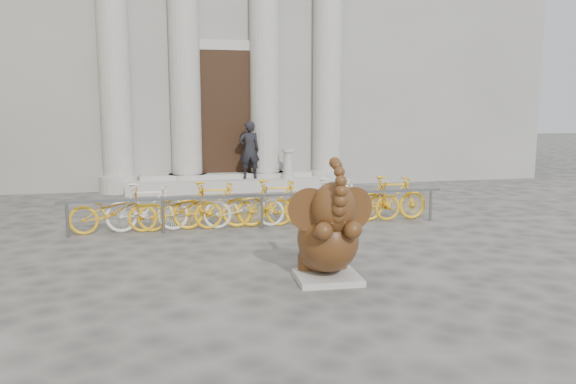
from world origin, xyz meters
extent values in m
plane|color=#474442|center=(0.00, 0.00, 0.00)|extent=(80.00, 80.00, 0.00)
cube|color=gray|center=(0.00, 15.00, 6.00)|extent=(22.00, 10.00, 12.00)
cube|color=black|center=(0.00, 9.92, 2.30)|extent=(2.40, 0.16, 4.00)
cylinder|color=#A8A59E|center=(-3.20, 9.80, 4.00)|extent=(0.90, 0.90, 8.00)
cylinder|color=#A8A59E|center=(-1.20, 9.80, 4.00)|extent=(0.90, 0.90, 8.00)
cylinder|color=#A8A59E|center=(1.20, 9.80, 4.00)|extent=(0.90, 0.90, 8.00)
cylinder|color=#A8A59E|center=(3.20, 9.80, 4.00)|extent=(0.90, 0.90, 8.00)
cube|color=#A8A59E|center=(0.00, 9.40, 0.18)|extent=(6.00, 1.20, 0.36)
cube|color=#A8A59E|center=(0.34, 0.19, 0.05)|extent=(0.95, 0.87, 0.09)
ellipsoid|color=black|center=(0.35, 0.39, 0.36)|extent=(0.80, 0.77, 0.58)
ellipsoid|color=black|center=(0.34, 0.21, 0.62)|extent=(0.93, 1.14, 0.95)
cylinder|color=black|center=(0.11, 0.52, 0.21)|extent=(0.29, 0.29, 0.24)
cylinder|color=black|center=(0.60, 0.49, 0.21)|extent=(0.29, 0.29, 0.24)
cylinder|color=black|center=(0.12, -0.15, 0.80)|extent=(0.25, 0.55, 0.36)
cylinder|color=black|center=(0.52, -0.17, 0.80)|extent=(0.25, 0.55, 0.36)
ellipsoid|color=black|center=(0.32, -0.12, 1.13)|extent=(0.65, 0.61, 0.73)
cylinder|color=black|center=(0.02, 0.00, 1.09)|extent=(0.59, 0.26, 0.62)
cylinder|color=black|center=(0.64, -0.03, 1.09)|extent=(0.61, 0.21, 0.62)
cone|color=beige|center=(0.20, -0.30, 0.98)|extent=(0.11, 0.22, 0.10)
cone|color=beige|center=(0.42, -0.31, 0.98)|extent=(0.12, 0.22, 0.10)
cube|color=slate|center=(0.03, 3.86, 0.70)|extent=(8.00, 0.06, 0.06)
cylinder|color=slate|center=(-3.77, 3.86, 0.35)|extent=(0.06, 0.06, 0.70)
cylinder|color=slate|center=(-1.97, 3.86, 0.35)|extent=(0.06, 0.06, 0.70)
cylinder|color=slate|center=(0.03, 3.86, 0.35)|extent=(0.06, 0.06, 0.70)
cylinder|color=slate|center=(2.03, 3.86, 0.35)|extent=(0.06, 0.06, 0.70)
cylinder|color=slate|center=(3.83, 3.86, 0.35)|extent=(0.06, 0.06, 0.70)
imported|color=#F2AF15|center=(-2.94, 4.11, 0.50)|extent=(1.70, 0.50, 1.00)
imported|color=silver|center=(-2.28, 4.11, 0.50)|extent=(1.66, 0.47, 1.00)
imported|color=#F2AF15|center=(-1.62, 4.11, 0.50)|extent=(1.70, 0.50, 1.00)
imported|color=#F2AF15|center=(-0.96, 4.11, 0.50)|extent=(1.66, 0.47, 1.00)
imported|color=silver|center=(-0.30, 4.11, 0.50)|extent=(1.70, 0.50, 1.00)
imported|color=#F2AF15|center=(0.36, 4.11, 0.50)|extent=(1.66, 0.47, 1.00)
imported|color=#F2AF15|center=(1.02, 4.11, 0.50)|extent=(1.70, 0.50, 1.00)
imported|color=silver|center=(1.68, 4.11, 0.50)|extent=(1.66, 0.47, 1.00)
imported|color=#F2AF15|center=(2.34, 4.11, 0.50)|extent=(1.70, 0.50, 1.00)
imported|color=#F2AF15|center=(3.00, 4.11, 0.50)|extent=(1.66, 0.47, 1.00)
imported|color=black|center=(0.63, 9.32, 1.23)|extent=(0.66, 0.45, 1.73)
cylinder|color=#A8A59E|center=(1.77, 9.10, 0.41)|extent=(0.37, 0.37, 0.11)
cylinder|color=#A8A59E|center=(1.77, 9.10, 0.77)|extent=(0.26, 0.26, 0.82)
cylinder|color=#A8A59E|center=(1.77, 9.10, 1.21)|extent=(0.37, 0.37, 0.09)
camera|label=1|loc=(-1.98, -7.39, 2.51)|focal=35.00mm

